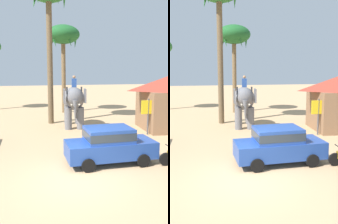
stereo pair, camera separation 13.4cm
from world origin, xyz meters
The scene contains 5 objects.
ground_plane centered at (0.00, 0.00, 0.00)m, with size 120.00×120.00×0.00m, color tan.
car_sedan_foreground centered at (1.87, 1.76, 0.93)m, with size 4.13×1.94×1.70m.
elephant_with_mahout centered at (1.62, 9.57, 1.99)m, with size 2.01×3.97×3.88m.
palm_tree_behind_elephant centered at (1.87, 16.44, 7.35)m, with size 3.20×3.20×8.51m.
signboard_yellow centered at (6.03, 6.32, 1.69)m, with size 1.00×0.10×2.40m.
Camera 2 is at (-1.67, -9.38, 4.35)m, focal length 41.89 mm.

